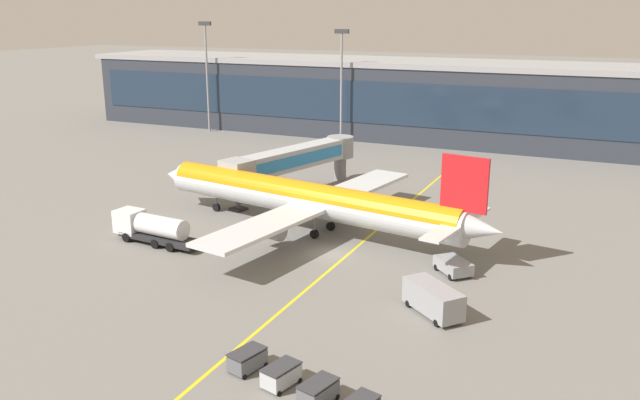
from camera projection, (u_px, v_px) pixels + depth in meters
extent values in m
plane|color=slate|center=(329.00, 253.00, 68.33)|extent=(700.00, 700.00, 0.00)
cube|color=yellow|center=(353.00, 250.00, 69.29)|extent=(0.44, 80.00, 0.01)
cube|color=#2D333D|center=(438.00, 103.00, 129.33)|extent=(150.86, 20.49, 14.09)
cube|color=#1E2D42|center=(423.00, 106.00, 120.14)|extent=(146.33, 0.16, 7.89)
cube|color=#99999E|center=(440.00, 64.00, 127.26)|extent=(153.88, 20.90, 1.00)
cylinder|color=silver|center=(306.00, 200.00, 74.44)|extent=(38.51, 9.89, 3.65)
cylinder|color=orange|center=(306.00, 197.00, 74.35)|extent=(37.73, 9.62, 3.50)
cone|color=silver|center=(177.00, 176.00, 85.49)|extent=(4.17, 4.02, 3.47)
cone|color=silver|center=(481.00, 229.00, 63.20)|extent=(4.83, 3.78, 3.10)
cube|color=red|center=(465.00, 184.00, 63.10)|extent=(4.74, 1.13, 5.47)
cube|color=silver|center=(442.00, 233.00, 61.57)|extent=(2.93, 6.09, 0.24)
cube|color=silver|center=(471.00, 214.00, 67.38)|extent=(2.93, 6.09, 0.24)
cube|color=silver|center=(261.00, 227.00, 65.83)|extent=(7.38, 16.71, 0.40)
cube|color=silver|center=(362.00, 186.00, 81.59)|extent=(7.38, 16.71, 0.40)
cylinder|color=#939399|center=(271.00, 230.00, 69.04)|extent=(3.10, 2.44, 2.01)
cylinder|color=#939399|center=(342.00, 200.00, 80.17)|extent=(3.10, 2.44, 2.01)
cylinder|color=black|center=(216.00, 207.00, 82.78)|extent=(1.05, 0.56, 1.00)
cylinder|color=slate|center=(216.00, 200.00, 82.52)|extent=(0.20, 0.20, 1.87)
cylinder|color=black|center=(314.00, 234.00, 72.77)|extent=(1.05, 0.56, 1.00)
cylinder|color=slate|center=(314.00, 226.00, 72.51)|extent=(0.20, 0.20, 1.87)
cylinder|color=black|center=(331.00, 226.00, 75.39)|extent=(1.05, 0.56, 1.00)
cylinder|color=slate|center=(331.00, 219.00, 75.13)|extent=(0.20, 0.20, 1.87)
cube|color=#B2B7BC|center=(293.00, 158.00, 89.64)|extent=(8.38, 20.85, 2.80)
cube|color=#2D84C6|center=(293.00, 158.00, 89.61)|extent=(7.62, 17.67, 1.54)
cube|color=#9EA3A8|center=(237.00, 172.00, 81.98)|extent=(4.32, 4.04, 2.94)
cylinder|color=#4C4C51|center=(238.00, 196.00, 82.86)|extent=(0.70, 0.70, 3.60)
cube|color=#262628|center=(238.00, 209.00, 83.31)|extent=(2.21, 2.21, 0.30)
cylinder|color=gray|center=(340.00, 147.00, 97.30)|extent=(3.90, 3.90, 3.08)
cylinder|color=gray|center=(340.00, 168.00, 98.18)|extent=(1.80, 1.80, 3.60)
cube|color=#232326|center=(161.00, 238.00, 70.73)|extent=(10.17, 3.31, 0.50)
cube|color=silver|center=(130.00, 221.00, 72.47)|extent=(3.00, 2.72, 2.50)
cube|color=black|center=(121.00, 215.00, 72.92)|extent=(0.35, 2.31, 1.12)
cylinder|color=silver|center=(162.00, 226.00, 70.23)|extent=(6.16, 2.69, 2.20)
cylinder|color=black|center=(127.00, 238.00, 71.62)|extent=(1.03, 0.43, 1.00)
cylinder|color=black|center=(142.00, 231.00, 73.61)|extent=(1.03, 0.43, 1.00)
cylinder|color=black|center=(155.00, 244.00, 69.67)|extent=(1.03, 0.43, 1.00)
cylinder|color=black|center=(170.00, 237.00, 71.66)|extent=(1.03, 0.43, 1.00)
cylinder|color=black|center=(170.00, 247.00, 68.67)|extent=(1.03, 0.43, 1.00)
cylinder|color=black|center=(185.00, 241.00, 70.66)|extent=(1.03, 0.43, 1.00)
cube|color=gray|center=(453.00, 265.00, 62.78)|extent=(4.31, 4.32, 1.10)
cube|color=black|center=(448.00, 260.00, 63.58)|extent=(2.41, 2.40, 0.33)
cylinder|color=black|center=(436.00, 267.00, 63.79)|extent=(0.60, 0.60, 0.60)
cylinder|color=black|center=(455.00, 265.00, 64.47)|extent=(0.60, 0.60, 0.60)
cylinder|color=black|center=(451.00, 277.00, 61.38)|extent=(0.60, 0.60, 0.60)
cylinder|color=black|center=(470.00, 274.00, 62.07)|extent=(0.60, 0.60, 0.60)
cube|color=gray|center=(433.00, 298.00, 54.21)|extent=(5.95, 5.45, 2.20)
cube|color=black|center=(444.00, 301.00, 52.85)|extent=(2.88, 2.89, 0.66)
cylinder|color=black|center=(458.00, 318.00, 53.20)|extent=(0.62, 0.57, 0.60)
cylinder|color=black|center=(437.00, 323.00, 52.32)|extent=(0.62, 0.57, 0.60)
cylinder|color=black|center=(429.00, 299.00, 56.70)|extent=(0.62, 0.57, 0.60)
cylinder|color=black|center=(408.00, 304.00, 55.82)|extent=(0.62, 0.57, 0.60)
cube|color=#595B60|center=(247.00, 360.00, 45.86)|extent=(2.10, 2.89, 1.10)
cube|color=#333338|center=(247.00, 351.00, 45.67)|extent=(2.14, 2.95, 0.10)
cylinder|color=black|center=(250.00, 358.00, 47.24)|extent=(0.21, 0.38, 0.36)
cylinder|color=black|center=(266.00, 365.00, 46.33)|extent=(0.21, 0.38, 0.36)
cylinder|color=black|center=(229.00, 370.00, 45.69)|extent=(0.21, 0.38, 0.36)
cylinder|color=black|center=(244.00, 377.00, 44.78)|extent=(0.21, 0.38, 0.36)
cube|color=#B2B7BC|center=(281.00, 376.00, 43.92)|extent=(2.10, 2.89, 1.10)
cube|color=#333338|center=(281.00, 366.00, 43.73)|extent=(2.14, 2.95, 0.10)
cylinder|color=black|center=(283.00, 373.00, 45.30)|extent=(0.21, 0.38, 0.36)
cylinder|color=black|center=(300.00, 380.00, 44.39)|extent=(0.21, 0.38, 0.36)
cylinder|color=black|center=(263.00, 386.00, 43.75)|extent=(0.21, 0.38, 0.36)
cylinder|color=black|center=(279.00, 394.00, 42.84)|extent=(0.21, 0.38, 0.36)
cube|color=#595B60|center=(318.00, 392.00, 41.98)|extent=(2.10, 2.89, 1.10)
cube|color=#333338|center=(318.00, 383.00, 41.79)|extent=(2.14, 2.95, 0.10)
cylinder|color=black|center=(319.00, 389.00, 43.36)|extent=(0.21, 0.38, 0.36)
cylinder|color=black|center=(337.00, 397.00, 42.45)|extent=(0.21, 0.38, 0.36)
cylinder|color=gray|center=(207.00, 79.00, 136.17)|extent=(0.44, 0.44, 21.61)
cube|color=#333338|center=(205.00, 23.00, 133.10)|extent=(2.80, 0.50, 0.80)
cylinder|color=gray|center=(341.00, 89.00, 124.23)|extent=(0.44, 0.44, 20.39)
cube|color=#333338|center=(342.00, 31.00, 121.32)|extent=(2.80, 0.50, 0.80)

